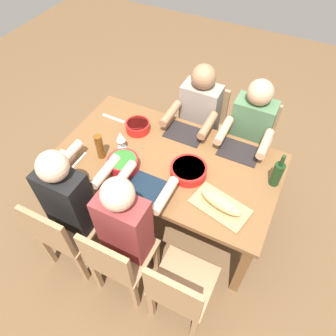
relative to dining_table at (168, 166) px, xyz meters
The scene contains 25 objects.
ground_plane 0.66m from the dining_table, ahead, with size 8.00×8.00×0.00m, color brown.
dining_table is the anchor object (origin of this frame).
chair_near_right 0.95m from the dining_table, 59.22° to the right, with size 0.40×0.40×0.85m.
chair_far_center 0.82m from the dining_table, 90.00° to the left, with size 0.40×0.40×0.85m.
diner_far_center 0.62m from the dining_table, 90.00° to the left, with size 0.41×0.53×1.20m.
chair_near_left 0.95m from the dining_table, 120.78° to the right, with size 0.40×0.40×0.85m.
diner_near_left 0.78m from the dining_table, 127.68° to the right, with size 0.41×0.53×1.20m.
chair_far_right 0.95m from the dining_table, 59.22° to the left, with size 0.40×0.40×0.85m.
diner_far_right 0.78m from the dining_table, 52.32° to the left, with size 0.41×0.53×1.20m.
chair_near_center 0.82m from the dining_table, 90.00° to the right, with size 0.40×0.40×0.85m.
diner_near_center 0.62m from the dining_table, 90.00° to the right, with size 0.41×0.53×1.20m.
serving_bowl_fruit 0.25m from the dining_table, 18.27° to the right, with size 0.28×0.28×0.08m.
serving_bowl_greens 0.38m from the dining_table, 137.65° to the right, with size 0.23×0.23×0.10m.
serving_bowl_salad 0.44m from the dining_table, 154.05° to the left, with size 0.20×0.20×0.08m.
cutting_board 0.59m from the dining_table, 25.09° to the right, with size 0.40×0.22×0.02m, color tan.
bread_loaf 0.60m from the dining_table, 25.09° to the right, with size 0.32×0.11×0.09m, color tan.
wine_bottle 0.84m from the dining_table, ahead, with size 0.08×0.08×0.29m.
beer_bottle 0.56m from the dining_table, 156.74° to the right, with size 0.06×0.06×0.22m, color brown.
wine_glass 0.44m from the dining_table, behind, with size 0.08×0.08×0.17m.
placemat_far_center 0.33m from the dining_table, 90.00° to the left, with size 0.32×0.23×0.01m, color black.
fork_near_left 0.70m from the dining_table, 152.56° to the right, with size 0.02×0.17×0.01m, color silver.
placemat_far_right 0.58m from the dining_table, 33.87° to the left, with size 0.32×0.23×0.01m, color black.
placemat_near_center 0.33m from the dining_table, 90.00° to the right, with size 0.32×0.23×0.01m, color #142333.
carving_knife 0.69m from the dining_table, 161.53° to the left, with size 0.23×0.02×0.01m, color silver.
napkin_stack 0.83m from the dining_table, 152.97° to the right, with size 0.14×0.14×0.02m, color white.
Camera 1 is at (0.73, -1.48, 2.58)m, focal length 33.48 mm.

